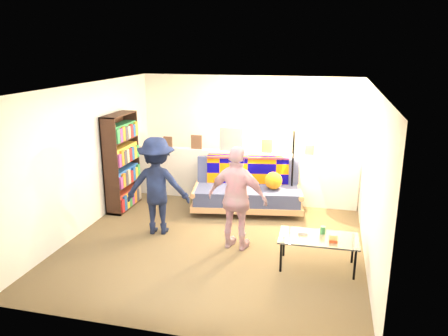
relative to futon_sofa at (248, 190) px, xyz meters
name	(u,v)px	position (x,y,z in m)	size (l,w,h in m)	color
ground	(218,237)	(-0.24, -1.30, -0.40)	(5.00, 5.00, 0.00)	brown
room_shell	(225,130)	(-0.24, -0.83, 1.27)	(4.60, 5.05, 2.45)	silver
half_wall_ledge	(241,176)	(-0.24, 0.50, 0.10)	(4.45, 0.15, 1.00)	silver
ledge_decor	(230,142)	(-0.47, 0.48, 0.78)	(2.97, 0.02, 0.45)	brown
futon_sofa	(248,190)	(0.00, 0.00, 0.00)	(2.13, 1.26, 0.86)	tan
bookshelf	(122,165)	(-2.32, -0.42, 0.43)	(0.30, 0.90, 1.79)	black
coffee_table	(319,239)	(1.35, -1.92, 0.02)	(1.09, 0.62, 0.56)	black
floor_lamp	(293,150)	(0.78, 0.25, 0.73)	(0.37, 0.30, 1.60)	black
person_left	(157,186)	(-1.24, -1.32, 0.40)	(1.03, 0.59, 1.60)	black
person_right	(237,199)	(0.13, -1.59, 0.39)	(0.93, 0.39, 1.59)	pink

